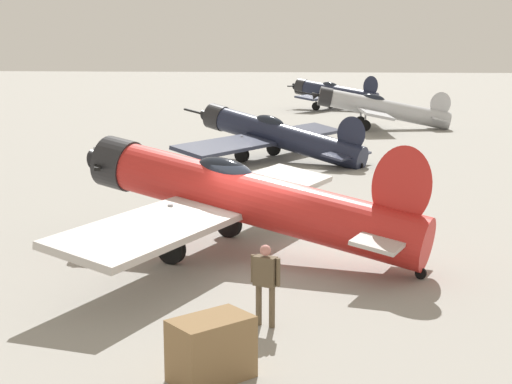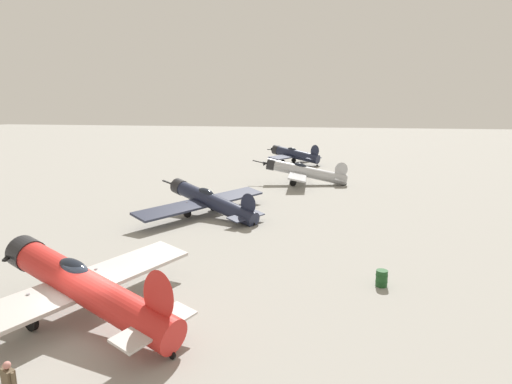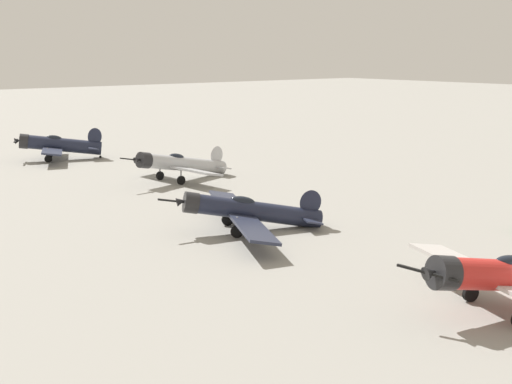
{
  "view_description": "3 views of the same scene",
  "coord_description": "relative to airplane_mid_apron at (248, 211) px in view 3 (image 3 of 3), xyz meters",
  "views": [
    {
      "loc": [
        -2.78,
        19.25,
        5.46
      ],
      "look_at": [
        0.0,
        -0.0,
        1.8
      ],
      "focal_mm": 51.77,
      "sensor_mm": 36.0,
      "label": 1
    },
    {
      "loc": [
        -10.54,
        13.84,
        8.82
      ],
      "look_at": [
        -1.62,
        -21.56,
        1.6
      ],
      "focal_mm": 29.27,
      "sensor_mm": 36.0,
      "label": 2
    },
    {
      "loc": [
        26.73,
        13.91,
        11.39
      ],
      "look_at": [
        -1.62,
        -21.56,
        1.6
      ],
      "focal_mm": 45.26,
      "sensor_mm": 36.0,
      "label": 3
    }
  ],
  "objects": [
    {
      "name": "airplane_mid_apron",
      "position": [
        0.0,
        0.0,
        0.0
      ],
      "size": [
        10.31,
        13.06,
        3.0
      ],
      "rotation": [
        0.0,
        0.0,
        5.85
      ],
      "color": "#1E2338",
      "rests_on": "ground_plane"
    },
    {
      "name": "airplane_far_line",
      "position": [
        -5.59,
        -17.21,
        0.21
      ],
      "size": [
        11.5,
        11.07,
        3.17
      ],
      "rotation": [
        0.0,
        0.0,
        6.39
      ],
      "color": "#B7BABF",
      "rests_on": "ground_plane"
    },
    {
      "name": "airplane_outer_stand",
      "position": [
        -1.46,
        -35.56,
        0.34
      ],
      "size": [
        9.18,
        10.26,
        3.46
      ],
      "rotation": [
        0.0,
        0.0,
        5.88
      ],
      "color": "#1E2338",
      "rests_on": "ground_plane"
    }
  ]
}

